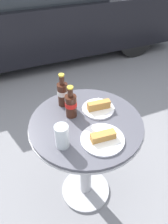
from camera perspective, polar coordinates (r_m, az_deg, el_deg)
name	(u,v)px	position (r m, az deg, el deg)	size (l,w,h in m)	color
ground_plane	(86,190)	(1.92, 0.41, -19.66)	(30.00, 30.00, 0.00)	gray
bistro_table	(86,145)	(1.45, 0.52, -8.49)	(0.69, 0.69, 0.78)	#B7B7BC
cola_bottle_left	(71,105)	(1.29, -3.43, 1.92)	(0.07, 0.07, 0.21)	#3D1E14
cola_bottle_right	(63,93)	(1.38, -5.57, 4.95)	(0.07, 0.07, 0.22)	#3D1E14
drinking_glass	(62,137)	(1.13, -5.75, -6.55)	(0.07, 0.07, 0.14)	silver
lunch_plate_near	(103,138)	(1.19, 4.89, -6.90)	(0.24, 0.24, 0.05)	white
lunch_plate_far	(98,107)	(1.37, 3.79, 1.19)	(0.20, 0.20, 0.06)	white
parked_car	(38,11)	(3.84, -11.81, 24.49)	(4.16, 1.77, 1.33)	black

